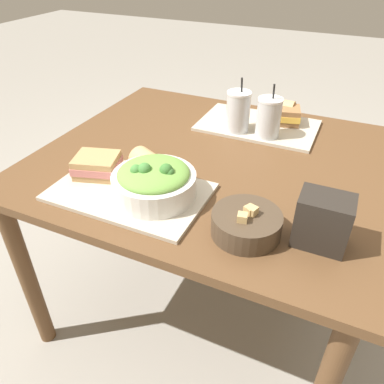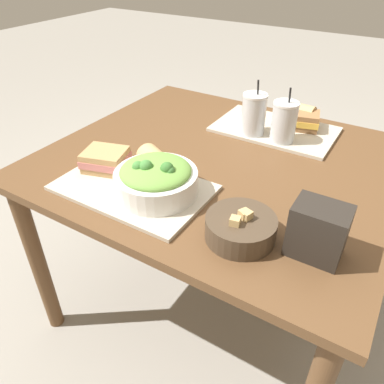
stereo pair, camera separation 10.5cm
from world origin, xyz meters
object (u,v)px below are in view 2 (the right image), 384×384
at_px(sandwich_far, 301,120).
at_px(baguette_far, 300,113).
at_px(chip_bag, 318,231).
at_px(baguette_near, 156,162).
at_px(drink_cup_red, 284,123).
at_px(salad_bowl, 156,178).
at_px(drink_cup_dark, 254,115).
at_px(soup_bowl, 241,227).
at_px(sandwich_near, 106,160).

distance_m(sandwich_far, baguette_far, 0.05).
bearing_deg(chip_bag, baguette_near, 170.40).
distance_m(baguette_near, chip_bag, 0.54).
xyz_separation_m(baguette_near, drink_cup_red, (0.26, 0.43, 0.03)).
xyz_separation_m(salad_bowl, sandwich_far, (0.22, 0.66, -0.02)).
relative_size(baguette_near, chip_bag, 1.03).
xyz_separation_m(baguette_near, baguette_far, (0.26, 0.62, 0.00)).
bearing_deg(drink_cup_dark, sandwich_far, 45.10).
distance_m(soup_bowl, sandwich_far, 0.70).
height_order(salad_bowl, sandwich_near, salad_bowl).
bearing_deg(baguette_near, baguette_far, 3.04).
xyz_separation_m(salad_bowl, drink_cup_red, (0.19, 0.52, 0.02)).
distance_m(soup_bowl, drink_cup_dark, 0.60).
bearing_deg(baguette_near, sandwich_near, 138.92).
xyz_separation_m(sandwich_far, chip_bag, (0.25, -0.66, 0.02)).
distance_m(salad_bowl, chip_bag, 0.47).
distance_m(soup_bowl, drink_cup_red, 0.57).
xyz_separation_m(soup_bowl, baguette_near, (-0.36, 0.13, 0.02)).
distance_m(baguette_near, sandwich_far, 0.64).
distance_m(salad_bowl, drink_cup_dark, 0.52).
bearing_deg(sandwich_near, salad_bowl, -23.76).
xyz_separation_m(soup_bowl, drink_cup_red, (-0.10, 0.56, 0.05)).
height_order(salad_bowl, soup_bowl, salad_bowl).
bearing_deg(sandwich_near, drink_cup_dark, 42.23).
relative_size(sandwich_far, chip_bag, 1.13).
distance_m(drink_cup_red, chip_bag, 0.58).
height_order(drink_cup_dark, chip_bag, drink_cup_dark).
relative_size(drink_cup_dark, drink_cup_red, 1.03).
height_order(soup_bowl, sandwich_near, soup_bowl).
bearing_deg(sandwich_near, baguette_far, 41.71).
xyz_separation_m(salad_bowl, sandwich_near, (-0.22, 0.03, -0.02)).
relative_size(sandwich_near, baguette_far, 1.42).
bearing_deg(baguette_far, sandwich_far, -152.83).
relative_size(salad_bowl, baguette_far, 2.11).
xyz_separation_m(baguette_far, drink_cup_red, (-0.00, -0.19, 0.03)).
height_order(sandwich_near, drink_cup_red, drink_cup_red).
distance_m(sandwich_near, drink_cup_dark, 0.57).
height_order(drink_cup_dark, drink_cup_red, drink_cup_dark).
bearing_deg(baguette_near, sandwich_far, -0.29).
bearing_deg(sandwich_near, chip_bag, -18.65).
bearing_deg(chip_bag, sandwich_far, 110.35).
distance_m(soup_bowl, sandwich_near, 0.51).
xyz_separation_m(soup_bowl, chip_bag, (0.18, 0.04, 0.04)).
height_order(baguette_near, drink_cup_dark, drink_cup_dark).
xyz_separation_m(sandwich_far, baguette_far, (-0.02, 0.05, 0.01)).
bearing_deg(chip_bag, drink_cup_red, 117.59).
bearing_deg(sandwich_far, sandwich_near, -139.09).
distance_m(baguette_far, drink_cup_red, 0.19).
height_order(baguette_near, baguette_far, same).
relative_size(baguette_near, sandwich_far, 0.91).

